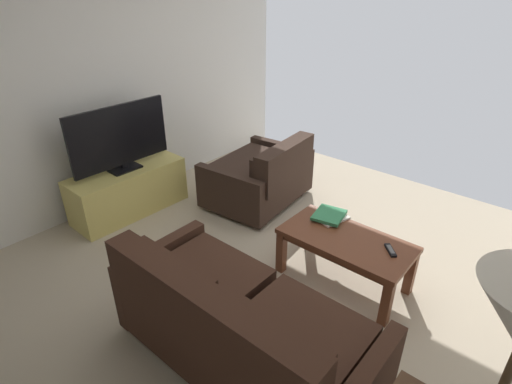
% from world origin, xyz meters
% --- Properties ---
extents(ground_plane, '(4.84, 5.07, 0.01)m').
position_xyz_m(ground_plane, '(0.00, 0.00, -0.00)').
color(ground_plane, '#B7A88E').
extents(wall_right, '(0.12, 5.07, 2.89)m').
position_xyz_m(wall_right, '(2.42, 0.00, 1.45)').
color(wall_right, white).
rests_on(wall_right, ground).
extents(sofa_main, '(1.76, 0.83, 0.86)m').
position_xyz_m(sofa_main, '(-0.27, 0.96, 0.37)').
color(sofa_main, black).
rests_on(sofa_main, ground).
extents(loveseat_near, '(0.97, 1.20, 0.78)m').
position_xyz_m(loveseat_near, '(1.05, -0.87, 0.33)').
color(loveseat_near, black).
rests_on(loveseat_near, ground).
extents(coffee_table, '(1.06, 0.54, 0.45)m').
position_xyz_m(coffee_table, '(-0.36, -0.25, 0.37)').
color(coffee_table, brown).
rests_on(coffee_table, ground).
extents(tv_stand, '(0.49, 1.24, 0.51)m').
position_xyz_m(tv_stand, '(2.02, 0.23, 0.26)').
color(tv_stand, '#D8C666').
rests_on(tv_stand, ground).
extents(flat_tv, '(0.21, 1.09, 0.69)m').
position_xyz_m(flat_tv, '(2.02, 0.23, 0.87)').
color(flat_tv, black).
rests_on(flat_tv, tv_stand).
extents(book_stack, '(0.30, 0.33, 0.05)m').
position_xyz_m(book_stack, '(-0.10, -0.43, 0.47)').
color(book_stack, silver).
rests_on(book_stack, coffee_table).
extents(tv_remote, '(0.14, 0.15, 0.02)m').
position_xyz_m(tv_remote, '(-0.71, -0.31, 0.46)').
color(tv_remote, black).
rests_on(tv_remote, coffee_table).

